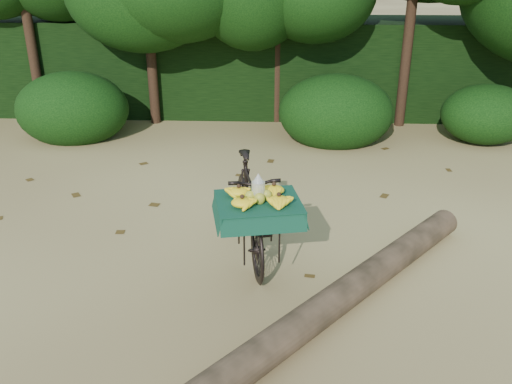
{
  "coord_description": "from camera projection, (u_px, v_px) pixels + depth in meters",
  "views": [
    {
      "loc": [
        0.57,
        -4.63,
        2.92
      ],
      "look_at": [
        0.34,
        0.24,
        0.79
      ],
      "focal_mm": 38.0,
      "sensor_mm": 36.0,
      "label": 1
    }
  ],
  "objects": [
    {
      "name": "ground",
      "position": [
        221.0,
        273.0,
        5.44
      ],
      "size": [
        80.0,
        80.0,
        0.0
      ],
      "primitive_type": "plane",
      "color": "tan",
      "rests_on": "ground"
    },
    {
      "name": "vendor_bicycle",
      "position": [
        250.0,
        208.0,
        5.56
      ],
      "size": [
        0.97,
        1.88,
        1.07
      ],
      "rotation": [
        0.0,
        0.0,
        0.2
      ],
      "color": "black",
      "rests_on": "ground"
    },
    {
      "name": "fallen_log",
      "position": [
        346.0,
        293.0,
        4.86
      ],
      "size": [
        2.79,
        3.17,
        0.28
      ],
      "primitive_type": "cylinder",
      "rotation": [
        1.57,
        0.0,
        -0.71
      ],
      "color": "brown",
      "rests_on": "ground"
    },
    {
      "name": "hedge_backdrop",
      "position": [
        253.0,
        66.0,
        10.84
      ],
      "size": [
        26.0,
        1.8,
        1.8
      ],
      "primitive_type": "cube",
      "color": "black",
      "rests_on": "ground"
    },
    {
      "name": "tree_row",
      "position": [
        214.0,
        12.0,
        9.7
      ],
      "size": [
        14.5,
        2.0,
        4.0
      ],
      "primitive_type": null,
      "color": "black",
      "rests_on": "ground"
    },
    {
      "name": "bush_clumps",
      "position": [
        276.0,
        115.0,
        9.17
      ],
      "size": [
        8.8,
        1.7,
        0.9
      ],
      "primitive_type": null,
      "color": "black",
      "rests_on": "ground"
    },
    {
      "name": "leaf_litter",
      "position": [
        227.0,
        241.0,
        6.03
      ],
      "size": [
        7.0,
        7.3,
        0.01
      ],
      "primitive_type": null,
      "color": "#483413",
      "rests_on": "ground"
    }
  ]
}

